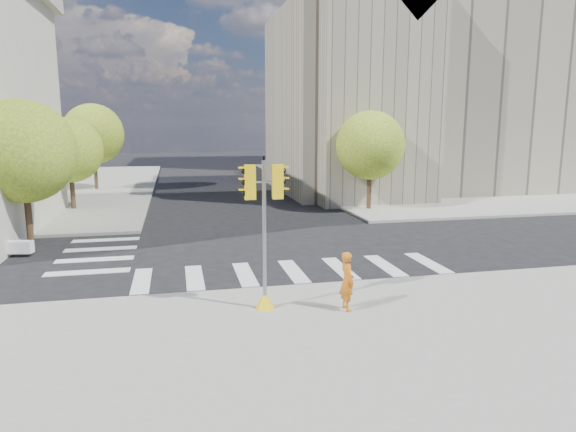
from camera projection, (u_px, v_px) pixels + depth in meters
The scene contains 15 objects.
ground at pixel (285, 258), 20.84m from camera, with size 160.00×160.00×0.00m, color black.
sidewalk_near at pixel (400, 392), 10.26m from camera, with size 30.00×14.00×0.15m, color gray.
sidewalk_far_right at pixel (429, 178), 50.06m from camera, with size 28.00×40.00×0.15m, color gray.
civic_building at pixel (424, 100), 41.23m from camera, with size 26.00×16.00×19.39m.
office_tower at pixel (388, 44), 63.20m from camera, with size 20.00×18.00×30.00m, color #9EA0A3.
tree_lw_near at pixel (23, 151), 21.71m from camera, with size 4.40×4.40×6.41m.
tree_lw_mid at pixel (69, 150), 31.40m from camera, with size 4.00×4.00×5.77m.
tree_lw_far at pixel (93, 134), 40.87m from camera, with size 4.80×4.80×6.95m.
tree_re_near at pixel (370, 145), 31.32m from camera, with size 4.20×4.20×6.16m.
tree_re_mid at pixel (317, 136), 42.80m from camera, with size 4.60×4.60×6.66m.
tree_re_far at pixel (287, 138), 54.42m from camera, with size 4.00×4.00×5.88m.
lamp_near at pixel (356, 135), 35.18m from camera, with size 0.35×0.18×8.11m.
lamp_far at pixel (305, 132), 48.63m from camera, with size 0.35×0.18×8.11m.
traffic_signal at pixel (264, 246), 14.38m from camera, with size 1.07×0.56×4.35m.
photographer at pixel (347, 281), 14.46m from camera, with size 0.62×0.40×1.69m, color #C96412.
Camera 1 is at (-4.23, -19.76, 5.37)m, focal length 32.00 mm.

